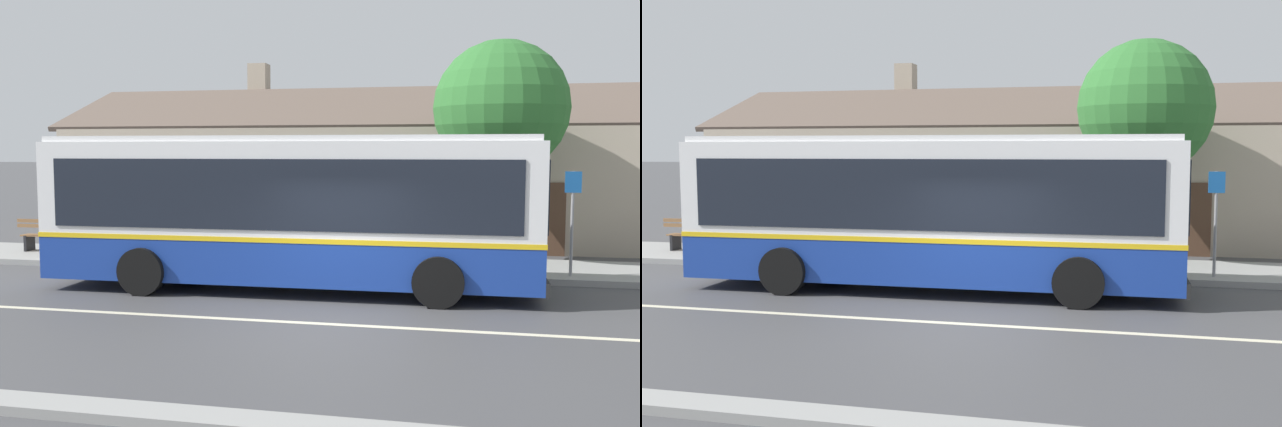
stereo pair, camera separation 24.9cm
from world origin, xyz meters
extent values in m
plane|color=#424244|center=(0.00, 0.00, 0.00)|extent=(300.00, 300.00, 0.00)
cube|color=gray|center=(0.00, 6.00, 0.07)|extent=(60.00, 3.00, 0.15)
cube|color=gray|center=(0.00, -4.75, 0.06)|extent=(60.00, 0.50, 0.12)
cube|color=beige|center=(0.00, 0.00, 0.00)|extent=(60.00, 0.16, 0.01)
cube|color=tan|center=(0.98, 13.54, 1.85)|extent=(23.88, 8.60, 3.70)
cube|color=brown|center=(0.98, 11.39, 4.44)|extent=(24.48, 4.35, 1.63)
cube|color=brown|center=(0.98, 15.69, 4.44)|extent=(24.48, 4.35, 1.63)
cube|color=tan|center=(-5.59, 14.40, 5.68)|extent=(0.70, 0.70, 1.20)
cube|color=black|center=(-7.38, 9.21, 2.04)|extent=(1.10, 0.06, 1.30)
cube|color=black|center=(0.98, 9.21, 2.04)|extent=(1.10, 0.06, 1.30)
cube|color=#4C3323|center=(4.56, 9.21, 1.05)|extent=(1.00, 0.06, 2.10)
cube|color=navy|center=(-1.37, 2.90, 0.72)|extent=(10.46, 2.65, 0.90)
cube|color=gold|center=(-1.37, 2.90, 1.22)|extent=(10.48, 2.67, 0.10)
cube|color=white|center=(-1.37, 2.90, 2.23)|extent=(10.46, 2.65, 1.92)
cube|color=white|center=(-1.37, 2.90, 3.25)|extent=(10.25, 2.52, 0.12)
cube|color=black|center=(-1.39, 4.16, 2.13)|extent=(9.59, 0.17, 1.42)
cube|color=black|center=(-1.35, 1.64, 2.13)|extent=(9.59, 0.17, 1.42)
cube|color=black|center=(3.86, 2.97, 2.13)|extent=(0.07, 2.20, 1.42)
cube|color=black|center=(3.86, 2.97, 3.05)|extent=(0.06, 1.75, 0.24)
cube|color=black|center=(3.88, 2.97, 0.40)|extent=(0.12, 2.50, 0.28)
cube|color=#197233|center=(-2.69, 4.15, 0.72)|extent=(2.92, 0.07, 0.63)
cube|color=black|center=(2.68, 4.23, 1.56)|extent=(0.90, 0.04, 2.57)
cylinder|color=black|center=(1.85, 4.20, 0.50)|extent=(1.00, 0.29, 1.00)
cylinder|color=black|center=(1.88, 1.70, 0.50)|extent=(1.00, 0.29, 1.00)
cylinder|color=black|center=(-4.25, 4.11, 0.50)|extent=(1.00, 0.29, 1.00)
cylinder|color=black|center=(-4.22, 1.61, 0.50)|extent=(1.00, 0.29, 1.00)
cube|color=brown|center=(-9.23, 6.21, 0.60)|extent=(1.68, 0.10, 0.04)
cube|color=brown|center=(-9.23, 6.06, 0.60)|extent=(1.68, 0.10, 0.04)
cube|color=brown|center=(-9.23, 5.92, 0.60)|extent=(1.68, 0.10, 0.04)
cube|color=brown|center=(-9.23, 5.79, 0.90)|extent=(1.68, 0.04, 0.10)
cube|color=brown|center=(-9.23, 5.79, 1.04)|extent=(1.68, 0.04, 0.10)
cube|color=black|center=(-8.56, 6.06, 0.38)|extent=(0.08, 0.43, 0.45)
cube|color=black|center=(-9.90, 6.06, 0.38)|extent=(0.08, 0.43, 0.45)
cube|color=brown|center=(-4.57, 5.53, 0.60)|extent=(1.88, 0.10, 0.04)
cube|color=brown|center=(-4.57, 5.38, 0.60)|extent=(1.88, 0.10, 0.04)
cube|color=brown|center=(-4.57, 5.24, 0.60)|extent=(1.88, 0.10, 0.04)
cube|color=brown|center=(-4.57, 5.11, 0.90)|extent=(1.88, 0.04, 0.10)
cube|color=brown|center=(-4.57, 5.11, 1.04)|extent=(1.88, 0.04, 0.10)
cube|color=black|center=(-3.82, 5.38, 0.38)|extent=(0.08, 0.43, 0.45)
cube|color=black|center=(-5.32, 5.38, 0.38)|extent=(0.08, 0.43, 0.45)
cylinder|color=#4C3828|center=(3.15, 7.19, 1.49)|extent=(0.35, 0.35, 2.98)
sphere|color=#2D6B2D|center=(3.15, 7.19, 4.11)|extent=(3.48, 3.48, 3.48)
cylinder|color=gray|center=(4.70, 5.00, 1.35)|extent=(0.07, 0.07, 2.40)
cube|color=#1959A5|center=(4.70, 4.98, 2.30)|extent=(0.36, 0.03, 0.48)
camera|label=1|loc=(2.54, -11.91, 3.02)|focal=40.00mm
camera|label=2|loc=(2.79, -11.85, 3.02)|focal=40.00mm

